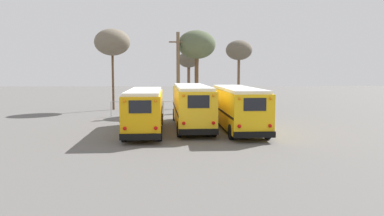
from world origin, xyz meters
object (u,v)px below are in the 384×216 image
Objects in this scene: school_bus_1 at (192,105)px; bare_tree_3 at (112,42)px; school_bus_0 at (145,109)px; bare_tree_1 at (189,61)px; bare_tree_2 at (239,51)px; school_bus_2 at (237,107)px; utility_pole at (178,72)px; bare_tree_0 at (197,46)px.

bare_tree_3 reaches higher than school_bus_1.
school_bus_1 is (3.30, 2.16, 0.12)m from school_bus_0.
bare_tree_2 reaches higher than bare_tree_1.
school_bus_2 is 1.69× the size of bare_tree_1.
school_bus_1 is 9.83m from utility_pole.
utility_pole is 11.01m from bare_tree_2.
school_bus_2 is at bearing -79.06° from bare_tree_1.
bare_tree_0 is 4.87m from bare_tree_1.
school_bus_1 is 1.69× the size of bare_tree_1.
school_bus_2 reaches higher than school_bus_0.
school_bus_2 is 1.35× the size of utility_pole.
bare_tree_1 is at bearing 12.12° from bare_tree_3.
bare_tree_2 is (9.56, 19.47, 5.06)m from school_bus_0.
bare_tree_3 is (-8.38, -1.80, 1.95)m from bare_tree_1.
bare_tree_0 is (0.85, 10.72, 5.13)m from school_bus_1.
school_bus_2 is at bearing -67.49° from utility_pole.
school_bus_0 is 17.40m from bare_tree_3.
school_bus_2 is (6.61, 1.13, 0.06)m from school_bus_0.
utility_pole is 3.53m from bare_tree_0.
bare_tree_2 is at bearing 14.71° from bare_tree_3.
school_bus_1 is at bearing -90.55° from bare_tree_1.
bare_tree_3 is at bearing -167.88° from bare_tree_1.
school_bus_1 is 11.91m from bare_tree_0.
bare_tree_1 reaches higher than school_bus_2.
bare_tree_1 reaches higher than school_bus_1.
bare_tree_0 is 8.53m from bare_tree_2.
school_bus_0 is 1.08× the size of bare_tree_3.
bare_tree_3 is (-9.09, 2.79, 0.49)m from bare_tree_0.
bare_tree_1 is (1.19, 5.84, 1.25)m from utility_pole.
school_bus_1 is 1.00× the size of school_bus_2.
bare_tree_0 reaches higher than utility_pole.
utility_pole is (-1.05, 9.47, 2.42)m from school_bus_1.
bare_tree_0 is at bearing 101.81° from school_bus_2.
bare_tree_3 is (-7.19, 4.04, 3.20)m from utility_pole.
bare_tree_2 is 0.90× the size of bare_tree_3.
bare_tree_1 is (-3.16, 16.34, 3.73)m from school_bus_2.
bare_tree_0 is at bearing -129.32° from bare_tree_2.
bare_tree_1 is 0.81× the size of bare_tree_2.
bare_tree_3 reaches higher than bare_tree_2.
bare_tree_0 reaches higher than school_bus_2.
bare_tree_0 reaches higher than school_bus_1.
bare_tree_2 is at bearing 18.15° from bare_tree_1.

